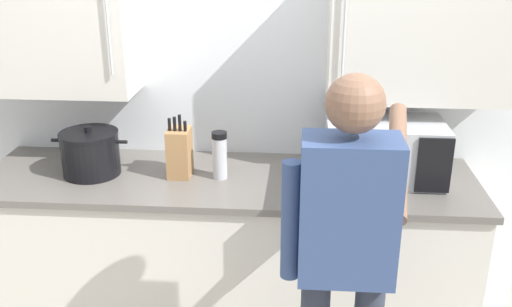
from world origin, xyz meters
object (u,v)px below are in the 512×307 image
(microwave_oven, at_px, (378,151))
(knife_block, at_px, (180,152))
(thermos_flask, at_px, (220,155))
(person_figure, at_px, (346,251))
(stock_pot, at_px, (90,153))

(microwave_oven, xyz_separation_m, knife_block, (-0.99, -0.03, -0.02))
(microwave_oven, bearing_deg, knife_block, -178.28)
(thermos_flask, height_order, person_figure, person_figure)
(thermos_flask, bearing_deg, person_figure, -55.17)
(person_figure, bearing_deg, thermos_flask, 124.83)
(thermos_flask, bearing_deg, stock_pot, 179.69)
(microwave_oven, bearing_deg, stock_pot, -178.21)
(thermos_flask, distance_m, person_figure, 1.00)
(stock_pot, xyz_separation_m, person_figure, (1.23, -0.82, -0.03))
(thermos_flask, bearing_deg, knife_block, 174.71)
(microwave_oven, distance_m, person_figure, 0.89)
(stock_pot, distance_m, person_figure, 1.48)
(thermos_flask, xyz_separation_m, stock_pot, (-0.66, 0.00, -0.01))
(thermos_flask, bearing_deg, microwave_oven, 3.56)
(thermos_flask, distance_m, knife_block, 0.21)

